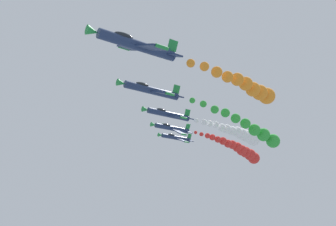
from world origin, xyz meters
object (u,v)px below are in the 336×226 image
airplane_lead (137,45)px  airplane_left_outer (172,128)px  airplane_left_inner (151,90)px  airplane_right_inner (168,114)px  airplane_right_outer (176,138)px

airplane_lead → airplane_left_outer: 47.47m
airplane_left_inner → airplane_right_inner: (11.43, -10.46, 1.52)m
airplane_lead → airplane_right_inner: (24.55, -19.99, 3.16)m
airplane_right_inner → airplane_lead: bearing=140.8°
airplane_lead → airplane_right_inner: airplane_right_inner is taller
airplane_left_outer → airplane_right_outer: 14.61m
airplane_left_inner → airplane_left_outer: bearing=-39.3°
airplane_left_inner → airplane_right_outer: airplane_right_outer is taller
airplane_lead → airplane_left_outer: (37.10, -29.18, 5.14)m
airplane_lead → airplane_right_inner: size_ratio=1.00×
airplane_right_inner → airplane_right_outer: 30.27m
airplane_left_inner → airplane_left_outer: size_ratio=1.00×
airplane_right_inner → airplane_left_inner: bearing=137.5°
airplane_lead → airplane_left_inner: (13.13, -9.53, 1.64)m
airplane_lead → airplane_left_inner: bearing=-36.0°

